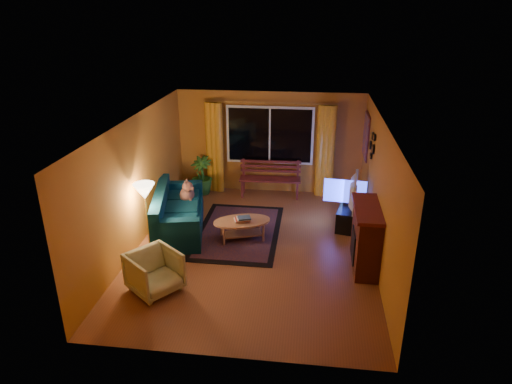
# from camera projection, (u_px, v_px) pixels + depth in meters

# --- Properties ---
(floor) EXTENTS (4.50, 6.00, 0.02)m
(floor) POSITION_uv_depth(u_px,v_px,m) (254.00, 248.00, 8.87)
(floor) COLOR brown
(floor) RESTS_ON ground
(ceiling) EXTENTS (4.50, 6.00, 0.02)m
(ceiling) POSITION_uv_depth(u_px,v_px,m) (254.00, 121.00, 7.91)
(ceiling) COLOR white
(ceiling) RESTS_ON ground
(wall_back) EXTENTS (4.50, 0.02, 2.50)m
(wall_back) POSITION_uv_depth(u_px,v_px,m) (270.00, 143.00, 11.15)
(wall_back) COLOR #B9742A
(wall_back) RESTS_ON ground
(wall_left) EXTENTS (0.02, 6.00, 2.50)m
(wall_left) POSITION_uv_depth(u_px,v_px,m) (136.00, 183.00, 8.65)
(wall_left) COLOR #B9742A
(wall_left) RESTS_ON ground
(wall_right) EXTENTS (0.02, 6.00, 2.50)m
(wall_right) POSITION_uv_depth(u_px,v_px,m) (379.00, 194.00, 8.13)
(wall_right) COLOR #B9742A
(wall_right) RESTS_ON ground
(window) EXTENTS (2.00, 0.02, 1.30)m
(window) POSITION_uv_depth(u_px,v_px,m) (270.00, 136.00, 11.02)
(window) COLOR black
(window) RESTS_ON wall_back
(curtain_rod) EXTENTS (3.20, 0.03, 0.03)m
(curtain_rod) POSITION_uv_depth(u_px,v_px,m) (270.00, 103.00, 10.67)
(curtain_rod) COLOR #BF8C3F
(curtain_rod) RESTS_ON wall_back
(curtain_left) EXTENTS (0.36, 0.36, 2.24)m
(curtain_left) POSITION_uv_depth(u_px,v_px,m) (215.00, 147.00, 11.24)
(curtain_left) COLOR orange
(curtain_left) RESTS_ON ground
(curtain_right) EXTENTS (0.36, 0.36, 2.24)m
(curtain_right) POSITION_uv_depth(u_px,v_px,m) (325.00, 151.00, 10.93)
(curtain_right) COLOR orange
(curtain_right) RESTS_ON ground
(bench) EXTENTS (1.50, 0.49, 0.44)m
(bench) POSITION_uv_depth(u_px,v_px,m) (270.00, 188.00, 11.18)
(bench) COLOR #52191A
(bench) RESTS_ON ground
(potted_plant) EXTENTS (0.65, 0.65, 0.94)m
(potted_plant) POSITION_uv_depth(u_px,v_px,m) (201.00, 175.00, 11.26)
(potted_plant) COLOR #235B1E
(potted_plant) RESTS_ON ground
(sofa) EXTENTS (1.36, 2.31, 0.87)m
(sofa) POSITION_uv_depth(u_px,v_px,m) (179.00, 211.00, 9.41)
(sofa) COLOR #06293F
(sofa) RESTS_ON ground
(dog) EXTENTS (0.38, 0.47, 0.46)m
(dog) POSITION_uv_depth(u_px,v_px,m) (187.00, 192.00, 9.76)
(dog) COLOR brown
(dog) RESTS_ON sofa
(armchair) EXTENTS (1.01, 1.01, 0.76)m
(armchair) POSITION_uv_depth(u_px,v_px,m) (154.00, 270.00, 7.40)
(armchair) COLOR beige
(armchair) RESTS_ON ground
(floor_lamp) EXTENTS (0.29, 0.29, 1.33)m
(floor_lamp) POSITION_uv_depth(u_px,v_px,m) (147.00, 217.00, 8.58)
(floor_lamp) COLOR #BF8C3F
(floor_lamp) RESTS_ON ground
(rug) EXTENTS (1.69, 2.65, 0.02)m
(rug) POSITION_uv_depth(u_px,v_px,m) (239.00, 231.00, 9.48)
(rug) COLOR #5F281C
(rug) RESTS_ON ground
(coffee_table) EXTENTS (1.44, 1.44, 0.41)m
(coffee_table) POSITION_uv_depth(u_px,v_px,m) (242.00, 230.00, 9.12)
(coffee_table) COLOR #B17452
(coffee_table) RESTS_ON ground
(tv_console) EXTENTS (0.56, 1.12, 0.45)m
(tv_console) POSITION_uv_depth(u_px,v_px,m) (348.00, 215.00, 9.73)
(tv_console) COLOR black
(tv_console) RESTS_ON ground
(television) EXTENTS (0.26, 1.11, 0.63)m
(television) POSITION_uv_depth(u_px,v_px,m) (350.00, 192.00, 9.52)
(television) COLOR black
(television) RESTS_ON tv_console
(fireplace) EXTENTS (0.40, 1.20, 1.10)m
(fireplace) POSITION_uv_depth(u_px,v_px,m) (366.00, 239.00, 8.05)
(fireplace) COLOR maroon
(fireplace) RESTS_ON ground
(mirror_cluster) EXTENTS (0.06, 0.60, 0.56)m
(mirror_cluster) POSITION_uv_depth(u_px,v_px,m) (372.00, 144.00, 9.12)
(mirror_cluster) COLOR black
(mirror_cluster) RESTS_ON wall_right
(painting) EXTENTS (0.04, 0.76, 0.96)m
(painting) POSITION_uv_depth(u_px,v_px,m) (366.00, 136.00, 10.23)
(painting) COLOR #DF580D
(painting) RESTS_ON wall_right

